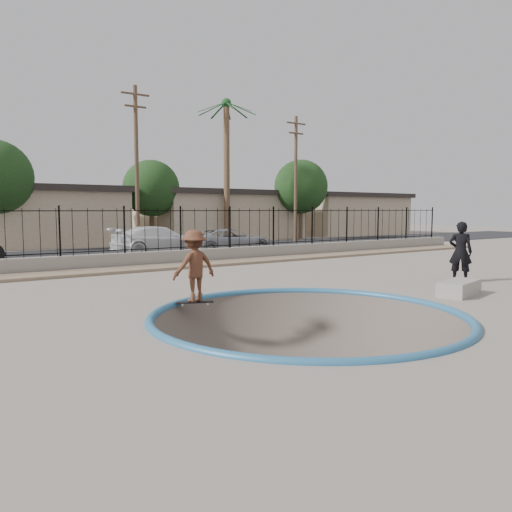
{
  "coord_description": "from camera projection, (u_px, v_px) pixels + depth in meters",
  "views": [
    {
      "loc": [
        -7.1,
        -9.22,
        2.34
      ],
      "look_at": [
        0.69,
        2.0,
        1.07
      ],
      "focal_mm": 35.0,
      "sensor_mm": 36.0,
      "label": 1
    }
  ],
  "objects": [
    {
      "name": "ground",
      "position": [
        112.0,
        289.0,
        21.71
      ],
      "size": [
        120.0,
        120.0,
        2.2
      ],
      "primitive_type": "cube",
      "color": "gray",
      "rests_on": "ground"
    },
    {
      "name": "bowl_pit",
      "position": [
        308.0,
        316.0,
        10.98
      ],
      "size": [
        6.84,
        6.84,
        1.8
      ],
      "primitive_type": null,
      "color": "#50453D",
      "rests_on": "ground"
    },
    {
      "name": "coping_ring",
      "position": [
        308.0,
        316.0,
        10.98
      ],
      "size": [
        7.04,
        7.04,
        0.2
      ],
      "primitive_type": "torus",
      "color": "#2D6892",
      "rests_on": "ground"
    },
    {
      "name": "rock_strip",
      "position": [
        135.0,
        269.0,
        19.31
      ],
      "size": [
        42.0,
        1.6,
        0.11
      ],
      "primitive_type": "cube",
      "color": "#9D8467",
      "rests_on": "ground"
    },
    {
      "name": "retaining_wall",
      "position": [
        125.0,
        260.0,
        20.19
      ],
      "size": [
        42.0,
        0.45,
        0.6
      ],
      "primitive_type": "cube",
      "color": "gray",
      "rests_on": "ground"
    },
    {
      "name": "fence",
      "position": [
        124.0,
        231.0,
        20.08
      ],
      "size": [
        40.0,
        0.04,
        1.8
      ],
      "color": "black",
      "rests_on": "retaining_wall"
    },
    {
      "name": "street",
      "position": [
        79.0,
        255.0,
        25.69
      ],
      "size": [
        90.0,
        8.0,
        0.04
      ],
      "primitive_type": "cube",
      "color": "black",
      "rests_on": "ground"
    },
    {
      "name": "house_center",
      "position": [
        38.0,
        215.0,
        33.28
      ],
      "size": [
        10.6,
        8.6,
        3.9
      ],
      "color": "tan",
      "rests_on": "ground"
    },
    {
      "name": "house_east",
      "position": [
        219.0,
        214.0,
        41.24
      ],
      "size": [
        12.6,
        8.6,
        3.9
      ],
      "color": "tan",
      "rests_on": "ground"
    },
    {
      "name": "house_east_far",
      "position": [
        341.0,
        213.0,
        49.19
      ],
      "size": [
        11.6,
        8.6,
        3.9
      ],
      "color": "tan",
      "rests_on": "ground"
    },
    {
      "name": "palm_right",
      "position": [
        227.0,
        140.0,
        35.92
      ],
      "size": [
        2.3,
        2.3,
        10.3
      ],
      "color": "brown",
      "rests_on": "ground"
    },
    {
      "name": "utility_pole_mid",
      "position": [
        137.0,
        165.0,
        29.15
      ],
      "size": [
        1.7,
        0.24,
        9.5
      ],
      "color": "#473323",
      "rests_on": "ground"
    },
    {
      "name": "utility_pole_right",
      "position": [
        296.0,
        177.0,
        35.99
      ],
      "size": [
        1.7,
        0.24,
        9.0
      ],
      "color": "#473323",
      "rests_on": "ground"
    },
    {
      "name": "street_tree_mid",
      "position": [
        151.0,
        188.0,
        35.04
      ],
      "size": [
        3.96,
        3.96,
        5.83
      ],
      "color": "#473323",
      "rests_on": "ground"
    },
    {
      "name": "street_tree_right",
      "position": [
        301.0,
        187.0,
        40.19
      ],
      "size": [
        4.32,
        4.32,
        6.36
      ],
      "color": "#473323",
      "rests_on": "ground"
    },
    {
      "name": "skater",
      "position": [
        194.0,
        270.0,
        12.21
      ],
      "size": [
        1.16,
        0.69,
        1.75
      ],
      "primitive_type": "imported",
      "rotation": [
        0.0,
        0.0,
        3.18
      ],
      "color": "brown",
      "rests_on": "ground"
    },
    {
      "name": "skateboard",
      "position": [
        195.0,
        302.0,
        12.29
      ],
      "size": [
        0.94,
        0.56,
        0.08
      ],
      "rotation": [
        0.0,
        0.0,
        -0.39
      ],
      "color": "black",
      "rests_on": "ground"
    },
    {
      "name": "videographer",
      "position": [
        460.0,
        252.0,
        16.12
      ],
      "size": [
        0.76,
        0.86,
        1.97
      ],
      "primitive_type": "imported",
      "rotation": [
        0.0,
        0.0,
        2.09
      ],
      "color": "black",
      "rests_on": "ground"
    },
    {
      "name": "concrete_ledge",
      "position": [
        459.0,
        288.0,
        13.67
      ],
      "size": [
        1.72,
        1.08,
        0.4
      ],
      "primitive_type": "cube",
      "rotation": [
        0.0,
        0.0,
        0.25
      ],
      "color": "gray",
      "rests_on": "ground"
    },
    {
      "name": "car_c",
      "position": [
        159.0,
        240.0,
        26.02
      ],
      "size": [
        5.11,
        2.33,
        1.45
      ],
      "primitive_type": "imported",
      "rotation": [
        0.0,
        0.0,
        1.51
      ],
      "color": "white",
      "rests_on": "street"
    },
    {
      "name": "car_d",
      "position": [
        230.0,
        241.0,
        26.63
      ],
      "size": [
        4.84,
        2.5,
        1.3
      ],
      "primitive_type": "imported",
      "rotation": [
        0.0,
        0.0,
        1.5
      ],
      "color": "#9899A0",
      "rests_on": "street"
    }
  ]
}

